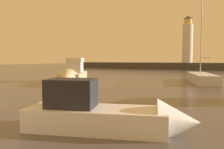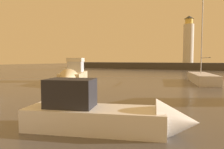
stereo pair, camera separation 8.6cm
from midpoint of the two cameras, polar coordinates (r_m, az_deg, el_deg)
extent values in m
plane|color=#4C4742|center=(34.00, 14.67, -0.79)|extent=(220.00, 220.00, 0.00)
cube|color=#423F3D|center=(65.25, 20.13, 2.15)|extent=(80.40, 6.72, 1.94)
cylinder|color=silver|center=(65.46, 19.71, 7.86)|extent=(2.90, 2.90, 11.06)
cylinder|color=#F2CC59|center=(66.22, 19.84, 13.31)|extent=(2.17, 2.17, 1.55)
cone|color=#33383D|center=(66.43, 19.87, 14.34)|extent=(2.61, 2.61, 0.88)
cube|color=beige|center=(26.06, -10.36, -0.77)|extent=(5.30, 7.60, 1.24)
cone|color=beige|center=(21.91, -12.35, -1.52)|extent=(2.93, 2.86, 2.23)
cube|color=silver|center=(27.11, -9.96, 2.10)|extent=(2.65, 3.07, 1.30)
cube|color=silver|center=(27.10, -9.98, 3.94)|extent=(2.91, 3.38, 0.45)
cube|color=white|center=(8.41, -4.76, -11.87)|extent=(5.64, 3.14, 0.88)
cone|color=white|center=(8.21, 17.29, -12.11)|extent=(1.94, 2.01, 1.65)
cube|color=#232328|center=(8.48, -11.11, -4.92)|extent=(2.12, 1.72, 1.11)
cube|color=silver|center=(27.66, 22.97, -0.90)|extent=(4.24, 8.95, 1.09)
cylinder|color=#B7B7BC|center=(28.66, 22.96, 10.92)|extent=(0.12, 0.12, 10.55)
cylinder|color=#B7B7BC|center=(26.09, 23.74, 4.18)|extent=(1.23, 4.65, 0.09)
camera|label=1|loc=(0.04, -90.14, -0.01)|focal=33.80mm
camera|label=2|loc=(0.04, 89.86, 0.01)|focal=33.80mm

